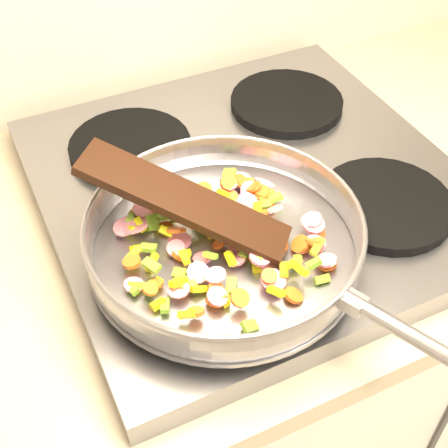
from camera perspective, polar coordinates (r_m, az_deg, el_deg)
name	(u,v)px	position (r m, az deg, el deg)	size (l,w,h in m)	color
cooktop	(251,188)	(0.95, 2.46, 3.30)	(0.60, 0.60, 0.04)	#939399
grate_fl	(204,269)	(0.79, -1.84, -4.14)	(0.19, 0.19, 0.02)	black
grate_fr	(385,204)	(0.91, 14.53, 1.76)	(0.19, 0.19, 0.02)	black
grate_bl	(130,147)	(0.99, -8.58, 7.01)	(0.19, 0.19, 0.02)	black
grate_br	(287,103)	(1.08, 5.75, 10.98)	(0.19, 0.19, 0.02)	black
saute_pan	(225,236)	(0.78, 0.11, -1.06)	(0.39, 0.53, 0.06)	#9E9EA5
vegetable_heap	(224,235)	(0.80, -0.02, -0.99)	(0.28, 0.28, 0.05)	yellow
wooden_spatula	(184,201)	(0.77, -3.66, 2.08)	(0.28, 0.06, 0.01)	black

